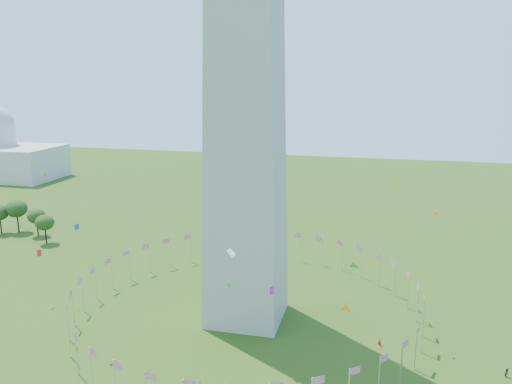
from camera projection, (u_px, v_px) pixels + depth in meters
flag_ring at (247, 299)px, 118.42m from camera, size 80.24×80.24×9.00m
kites_aloft at (324, 287)px, 83.21m from camera, size 110.94×63.56×41.39m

